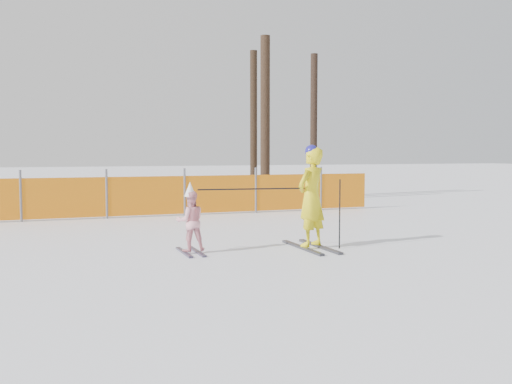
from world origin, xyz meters
The scene contains 6 objects.
ground centered at (0.00, 0.00, 0.00)m, with size 120.00×120.00×0.00m, color white.
adult centered at (0.98, 0.40, 0.90)m, with size 0.75×1.55×1.80m.
child centered at (-1.10, 0.67, 0.54)m, with size 0.50×0.98×1.18m.
ski_poles centered at (0.53, 0.40, 0.87)m, with size 2.42×0.48×1.21m.
safety_fence centered at (-2.24, 6.20, 0.56)m, with size 15.47×0.06×1.25m.
tree_trunks centered at (4.30, 10.11, 2.72)m, with size 2.93×1.58×5.76m.
Camera 1 is at (-3.32, -8.50, 1.67)m, focal length 40.00 mm.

